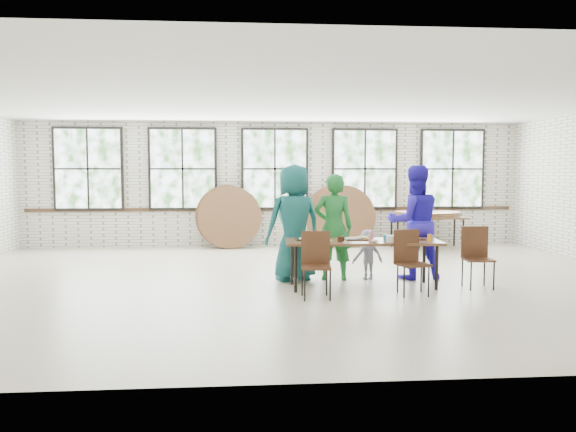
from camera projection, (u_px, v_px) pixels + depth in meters
name	position (u px, v px, depth m)	size (l,w,h in m)	color
room	(275.00, 171.00, 13.54)	(12.00, 12.00, 12.00)	beige
dining_table	(363.00, 244.00, 8.73)	(2.44, 0.93, 0.74)	brown
chair_near_left	(316.00, 259.00, 8.06)	(0.46, 0.44, 0.95)	#492918
chair_near_right	(410.00, 256.00, 8.28)	(0.51, 0.50, 0.95)	#492918
chair_spare	(476.00, 252.00, 8.77)	(0.45, 0.44, 0.95)	#492918
adult_teal	(294.00, 223.00, 9.27)	(0.94, 0.61, 1.93)	#1C6B69
adult_green	(334.00, 227.00, 9.33)	(0.65, 0.42, 1.77)	#1F7630
toddler	(368.00, 255.00, 9.41)	(0.54, 0.31, 0.84)	#171543
adult_blue	(414.00, 222.00, 9.43)	(0.93, 0.72, 1.91)	#2C1DCC
storage_table	(427.00, 219.00, 13.29)	(1.83, 0.83, 0.74)	brown
tabletop_clutter	(368.00, 239.00, 8.69)	(2.07, 0.64, 0.11)	black
round_tops_stacked	(427.00, 214.00, 13.28)	(1.50, 1.50, 0.13)	brown
round_tops_leaning	(285.00, 217.00, 13.36)	(4.30, 0.43, 1.49)	brown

